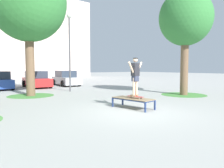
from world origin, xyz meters
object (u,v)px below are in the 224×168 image
(skateboard, at_px, (135,97))
(light_post, at_px, (70,41))
(car_red, at_px, (36,80))
(tree_mid_back, at_px, (28,2))
(skate_box, at_px, (133,99))
(car_silver, at_px, (66,79))
(tree_near_right, at_px, (186,19))
(skater, at_px, (135,74))

(skateboard, relative_size, light_post, 0.14)
(car_red, height_order, light_post, light_post)
(tree_mid_back, xyz_separation_m, car_red, (2.39, 5.74, -5.19))
(skate_box, bearing_deg, car_silver, 75.82)
(tree_mid_back, distance_m, car_silver, 9.59)
(car_red, bearing_deg, tree_near_right, -63.60)
(tree_mid_back, bearing_deg, tree_near_right, -35.70)
(tree_mid_back, relative_size, light_post, 1.44)
(car_silver, xyz_separation_m, light_post, (-2.27, -5.22, 3.13))
(skateboard, height_order, car_red, car_red)
(tree_mid_back, bearing_deg, skateboard, -73.64)
(skate_box, distance_m, car_silver, 13.56)
(car_red, relative_size, light_post, 0.74)
(light_post, bearing_deg, car_silver, 66.44)
(skater, relative_size, tree_mid_back, 0.20)
(car_red, bearing_deg, skater, -91.05)
(skateboard, relative_size, car_red, 0.19)
(light_post, bearing_deg, tree_near_right, -52.93)
(skate_box, distance_m, skater, 1.12)
(skater, bearing_deg, tree_near_right, 13.88)
(skater, xyz_separation_m, car_silver, (3.31, 13.26, -0.84))
(tree_near_right, xyz_separation_m, tree_mid_back, (-8.15, 5.85, 0.91))
(skate_box, relative_size, light_post, 0.34)
(car_silver, bearing_deg, car_red, -176.50)
(skateboard, height_order, tree_mid_back, tree_mid_back)
(skateboard, distance_m, car_red, 13.08)
(tree_mid_back, height_order, light_post, tree_mid_back)
(skater, xyz_separation_m, tree_near_right, (5.99, 1.48, 3.44))
(skater, bearing_deg, tree_mid_back, 106.36)
(skateboard, height_order, light_post, light_post)
(skate_box, bearing_deg, car_red, 88.88)
(skate_box, height_order, skateboard, skateboard)
(tree_near_right, bearing_deg, car_red, 116.40)
(tree_mid_back, bearing_deg, car_silver, 47.34)
(tree_near_right, bearing_deg, car_silver, 102.85)
(tree_mid_back, xyz_separation_m, car_silver, (5.46, 5.93, -5.19))
(tree_mid_back, bearing_deg, skate_box, -73.50)
(tree_near_right, relative_size, light_post, 1.17)
(skate_box, relative_size, tree_near_right, 0.29)
(skate_box, distance_m, tree_mid_back, 9.30)
(tree_mid_back, xyz_separation_m, light_post, (3.19, 0.71, -2.06))
(tree_near_right, distance_m, light_post, 8.31)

